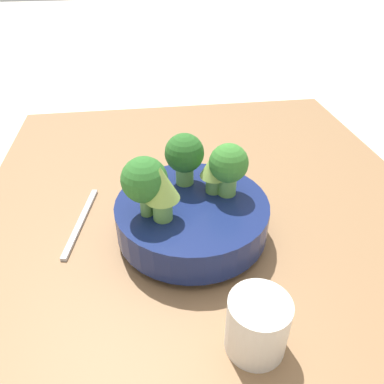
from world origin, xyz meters
name	(u,v)px	position (x,y,z in m)	size (l,w,h in m)	color
ground_plane	(212,248)	(0.00, 0.00, 0.00)	(6.00, 6.00, 0.00)	beige
table	(213,237)	(0.00, 0.00, 0.02)	(1.08, 0.83, 0.05)	olive
bowl	(192,217)	(0.02, -0.04, 0.09)	(0.24, 0.24, 0.07)	navy
romanesco_piece_far	(217,167)	(-0.01, 0.00, 0.16)	(0.04, 0.04, 0.07)	#609347
broccoli_floret_front	(144,181)	(0.03, -0.11, 0.18)	(0.07, 0.07, 0.09)	#609347
broccoli_floret_left	(184,155)	(-0.04, -0.04, 0.17)	(0.06, 0.06, 0.09)	#6BA34C
broccoli_floret_back	(229,166)	(0.00, 0.02, 0.17)	(0.06, 0.06, 0.09)	#6BA34C
romanesco_piece_near	(161,188)	(0.05, -0.09, 0.17)	(0.05, 0.05, 0.09)	#6BA34C
cup	(257,325)	(0.23, 0.01, 0.09)	(0.07, 0.07, 0.08)	silver
fork	(81,221)	(-0.04, -0.22, 0.05)	(0.18, 0.05, 0.01)	#B2B2B7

